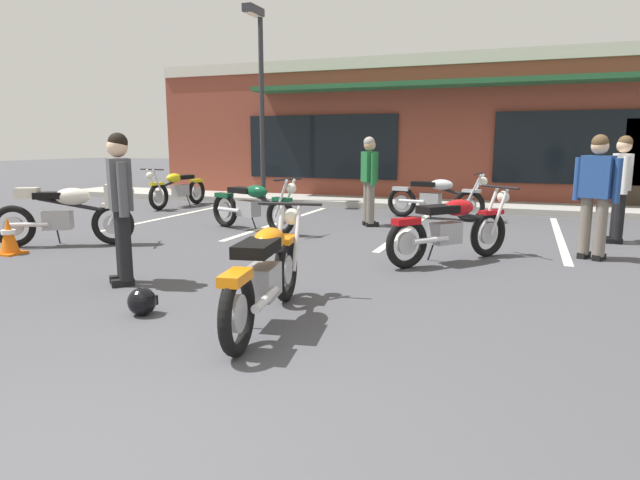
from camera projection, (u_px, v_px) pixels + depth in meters
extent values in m
plane|color=#47474C|center=(329.00, 287.00, 6.03)|extent=(80.00, 80.00, 0.00)
cube|color=#A8A59E|center=(438.00, 204.00, 13.41)|extent=(22.00, 1.80, 0.14)
cube|color=brown|center=(459.00, 132.00, 16.45)|extent=(16.61, 5.96, 3.76)
cube|color=beige|center=(448.00, 58.00, 13.38)|extent=(16.61, 0.06, 0.30)
cube|color=black|center=(321.00, 147.00, 14.90)|extent=(4.25, 0.06, 1.70)
cube|color=black|center=(590.00, 148.00, 12.60)|extent=(4.25, 0.06, 1.70)
cube|color=#235933|center=(444.00, 84.00, 13.10)|extent=(9.97, 0.90, 0.12)
cube|color=silver|center=(176.00, 216.00, 11.87)|extent=(0.12, 4.80, 0.01)
cube|color=silver|center=(283.00, 221.00, 10.98)|extent=(0.12, 4.80, 0.01)
cube|color=silver|center=(409.00, 228.00, 10.10)|extent=(0.12, 4.80, 0.01)
cube|color=silver|center=(559.00, 237.00, 9.22)|extent=(0.12, 4.80, 0.01)
torus|color=black|center=(237.00, 313.00, 4.05)|extent=(0.21, 0.65, 0.64)
cylinder|color=#B7B7BC|center=(237.00, 313.00, 4.05)|extent=(0.11, 0.29, 0.29)
torus|color=black|center=(286.00, 270.00, 5.44)|extent=(0.21, 0.65, 0.64)
cylinder|color=#B7B7BC|center=(286.00, 270.00, 5.44)|extent=(0.11, 0.29, 0.29)
cylinder|color=silver|center=(279.00, 236.00, 5.50)|extent=(0.10, 0.33, 0.66)
cylinder|color=silver|center=(297.00, 237.00, 5.46)|extent=(0.10, 0.33, 0.66)
cylinder|color=black|center=(290.00, 204.00, 5.50)|extent=(0.66, 0.14, 0.03)
sphere|color=silver|center=(292.00, 217.00, 5.60)|extent=(0.20, 0.20, 0.17)
cube|color=orange|center=(287.00, 239.00, 5.43)|extent=(0.20, 0.38, 0.06)
cube|color=#9E9EA3|center=(262.00, 282.00, 4.65)|extent=(0.30, 0.43, 0.28)
cylinder|color=silver|center=(266.00, 299.00, 4.28)|extent=(0.16, 0.55, 0.07)
cylinder|color=black|center=(269.00, 250.00, 4.80)|extent=(0.22, 0.94, 0.26)
ellipsoid|color=orange|center=(269.00, 240.00, 4.81)|extent=(0.34, 0.52, 0.22)
cube|color=black|center=(257.00, 248.00, 4.46)|extent=(0.36, 0.56, 0.10)
cube|color=orange|center=(235.00, 277.00, 3.98)|extent=(0.22, 0.38, 0.08)
cylinder|color=black|center=(240.00, 312.00, 4.66)|extent=(0.14, 0.05, 0.29)
torus|color=black|center=(402.00, 202.00, 11.65)|extent=(0.65, 0.22, 0.64)
cylinder|color=#B7B7BC|center=(402.00, 202.00, 11.65)|extent=(0.29, 0.11, 0.29)
torus|color=black|center=(469.00, 206.00, 10.91)|extent=(0.65, 0.22, 0.64)
cylinder|color=#B7B7BC|center=(469.00, 206.00, 10.91)|extent=(0.29, 0.11, 0.29)
cylinder|color=silver|center=(476.00, 190.00, 10.88)|extent=(0.33, 0.10, 0.66)
cylinder|color=silver|center=(473.00, 190.00, 10.73)|extent=(0.33, 0.10, 0.66)
cylinder|color=black|center=(480.00, 174.00, 10.71)|extent=(0.15, 0.65, 0.03)
sphere|color=silver|center=(483.00, 181.00, 10.69)|extent=(0.20, 0.20, 0.17)
cube|color=silver|center=(472.00, 191.00, 10.84)|extent=(0.38, 0.20, 0.06)
cube|color=#9E9EA3|center=(431.00, 200.00, 11.31)|extent=(0.44, 0.31, 0.28)
cylinder|color=silver|center=(411.00, 201.00, 11.39)|extent=(0.55, 0.17, 0.07)
cylinder|color=black|center=(440.00, 189.00, 11.16)|extent=(0.94, 0.23, 0.26)
ellipsoid|color=silver|center=(442.00, 185.00, 11.14)|extent=(0.52, 0.34, 0.22)
cube|color=black|center=(425.00, 184.00, 11.32)|extent=(0.56, 0.37, 0.10)
cube|color=silver|center=(401.00, 189.00, 11.61)|extent=(0.38, 0.22, 0.08)
cylinder|color=black|center=(430.00, 211.00, 11.54)|extent=(0.05, 0.14, 0.29)
torus|color=black|center=(197.00, 192.00, 14.07)|extent=(0.14, 0.65, 0.64)
cylinder|color=#B7B7BC|center=(197.00, 192.00, 14.07)|extent=(0.08, 0.29, 0.29)
torus|color=black|center=(159.00, 197.00, 12.78)|extent=(0.14, 0.65, 0.64)
cylinder|color=#B7B7BC|center=(159.00, 197.00, 12.78)|extent=(0.08, 0.29, 0.29)
cylinder|color=silver|center=(158.00, 183.00, 12.60)|extent=(0.07, 0.33, 0.66)
cylinder|color=silver|center=(152.00, 183.00, 12.67)|extent=(0.07, 0.33, 0.66)
cylinder|color=black|center=(152.00, 169.00, 12.51)|extent=(0.66, 0.08, 0.03)
sphere|color=silver|center=(150.00, 176.00, 12.46)|extent=(0.18, 0.18, 0.17)
cube|color=yellow|center=(157.00, 184.00, 12.69)|extent=(0.16, 0.37, 0.06)
cube|color=#9E9EA3|center=(180.00, 190.00, 13.49)|extent=(0.27, 0.42, 0.28)
cylinder|color=silver|center=(185.00, 191.00, 13.88)|extent=(0.11, 0.55, 0.07)
cylinder|color=black|center=(175.00, 181.00, 13.26)|extent=(0.12, 0.94, 0.26)
ellipsoid|color=yellow|center=(174.00, 178.00, 13.23)|extent=(0.29, 0.50, 0.22)
cube|color=black|center=(184.00, 177.00, 13.55)|extent=(0.32, 0.54, 0.10)
cube|color=yellow|center=(197.00, 181.00, 14.04)|extent=(0.18, 0.37, 0.08)
cylinder|color=black|center=(189.00, 201.00, 13.52)|extent=(0.14, 0.03, 0.29)
torus|color=black|center=(225.00, 210.00, 10.23)|extent=(0.64, 0.31, 0.64)
cylinder|color=#B7B7BC|center=(225.00, 210.00, 10.23)|extent=(0.29, 0.15, 0.29)
torus|color=black|center=(281.00, 217.00, 9.32)|extent=(0.64, 0.31, 0.64)
cylinder|color=#B7B7BC|center=(281.00, 217.00, 9.32)|extent=(0.29, 0.15, 0.29)
cylinder|color=silver|center=(288.00, 198.00, 9.27)|extent=(0.32, 0.15, 0.66)
cylinder|color=silver|center=(281.00, 199.00, 9.14)|extent=(0.32, 0.15, 0.66)
cylinder|color=black|center=(288.00, 180.00, 9.10)|extent=(0.25, 0.63, 0.03)
sphere|color=silver|center=(291.00, 188.00, 9.07)|extent=(0.22, 0.22, 0.17)
cube|color=#0F4C2D|center=(282.00, 199.00, 9.25)|extent=(0.39, 0.25, 0.06)
cube|color=#9E9EA3|center=(248.00, 208.00, 9.81)|extent=(0.46, 0.36, 0.28)
cylinder|color=silver|center=(229.00, 210.00, 9.95)|extent=(0.54, 0.25, 0.07)
cylinder|color=black|center=(256.00, 196.00, 9.65)|extent=(0.91, 0.37, 0.26)
ellipsoid|color=#0F4C2D|center=(256.00, 191.00, 9.62)|extent=(0.54, 0.40, 0.22)
cube|color=black|center=(243.00, 190.00, 9.85)|extent=(0.58, 0.44, 0.10)
cube|color=#0F4C2D|center=(224.00, 195.00, 10.19)|extent=(0.39, 0.27, 0.08)
cylinder|color=black|center=(253.00, 221.00, 10.04)|extent=(0.07, 0.14, 0.29)
torus|color=black|center=(14.00, 226.00, 8.25)|extent=(0.61, 0.40, 0.64)
cylinder|color=#B7B7BC|center=(14.00, 226.00, 8.25)|extent=(0.28, 0.19, 0.29)
torus|color=black|center=(113.00, 224.00, 8.46)|extent=(0.61, 0.40, 0.64)
cylinder|color=#B7B7BC|center=(113.00, 224.00, 8.46)|extent=(0.28, 0.19, 0.29)
cylinder|color=silver|center=(120.00, 203.00, 8.51)|extent=(0.31, 0.20, 0.66)
cylinder|color=silver|center=(117.00, 204.00, 8.33)|extent=(0.31, 0.20, 0.66)
cylinder|color=black|center=(122.00, 183.00, 8.38)|extent=(0.35, 0.59, 0.03)
sphere|color=silver|center=(128.00, 192.00, 8.41)|extent=(0.23, 0.23, 0.17)
cube|color=beige|center=(114.00, 205.00, 8.41)|extent=(0.38, 0.30, 0.06)
cube|color=#9E9EA3|center=(58.00, 220.00, 8.33)|extent=(0.47, 0.40, 0.28)
cylinder|color=silver|center=(29.00, 225.00, 8.14)|extent=(0.51, 0.33, 0.07)
cylinder|color=black|center=(70.00, 204.00, 8.32)|extent=(0.85, 0.51, 0.26)
ellipsoid|color=beige|center=(73.00, 196.00, 8.30)|extent=(0.60, 0.52, 0.26)
cube|color=beige|center=(114.00, 196.00, 8.39)|extent=(0.35, 0.36, 0.36)
cube|color=black|center=(49.00, 195.00, 8.25)|extent=(0.47, 0.40, 0.10)
cube|color=beige|center=(27.00, 193.00, 8.20)|extent=(0.38, 0.33, 0.16)
cylinder|color=black|center=(58.00, 235.00, 8.54)|extent=(0.09, 0.13, 0.29)
torus|color=black|center=(407.00, 243.00, 6.85)|extent=(0.48, 0.56, 0.64)
cylinder|color=#B7B7BC|center=(407.00, 243.00, 6.85)|extent=(0.23, 0.26, 0.29)
torus|color=black|center=(488.00, 234.00, 7.57)|extent=(0.48, 0.56, 0.64)
cylinder|color=#B7B7BC|center=(488.00, 234.00, 7.57)|extent=(0.23, 0.26, 0.29)
cylinder|color=silver|center=(489.00, 210.00, 7.64)|extent=(0.24, 0.28, 0.66)
cylinder|color=silver|center=(500.00, 211.00, 7.49)|extent=(0.24, 0.28, 0.66)
cylinder|color=black|center=(500.00, 187.00, 7.55)|extent=(0.53, 0.44, 0.03)
sphere|color=silver|center=(503.00, 197.00, 7.61)|extent=(0.24, 0.24, 0.17)
cube|color=#B70F14|center=(491.00, 212.00, 7.54)|extent=(0.34, 0.37, 0.06)
cube|color=#9E9EA3|center=(445.00, 233.00, 7.16)|extent=(0.44, 0.46, 0.28)
cylinder|color=silver|center=(431.00, 240.00, 6.86)|extent=(0.40, 0.47, 0.07)
cylinder|color=black|center=(457.00, 214.00, 7.22)|extent=(0.64, 0.77, 0.26)
ellipsoid|color=#B70F14|center=(459.00, 208.00, 7.21)|extent=(0.50, 0.54, 0.22)
cube|color=black|center=(438.00, 209.00, 7.03)|extent=(0.55, 0.58, 0.10)
cube|color=#B70F14|center=(406.00, 221.00, 6.79)|extent=(0.35, 0.38, 0.08)
cylinder|color=black|center=(431.00, 251.00, 7.32)|extent=(0.12, 0.10, 0.29)
cube|color=black|center=(614.00, 241.00, 8.59)|extent=(0.25, 0.12, 0.08)
cube|color=black|center=(611.00, 239.00, 8.78)|extent=(0.25, 0.12, 0.08)
cylinder|color=black|center=(619.00, 215.00, 8.50)|extent=(0.16, 0.16, 0.80)
cylinder|color=black|center=(616.00, 213.00, 8.69)|extent=(0.16, 0.16, 0.80)
cube|color=silver|center=(622.00, 172.00, 8.48)|extent=(0.25, 0.39, 0.56)
cylinder|color=silver|center=(626.00, 175.00, 8.25)|extent=(0.11, 0.11, 0.58)
cylinder|color=silver|center=(618.00, 173.00, 8.72)|extent=(0.11, 0.11, 0.58)
sphere|color=beige|center=(624.00, 146.00, 8.41)|extent=(0.23, 0.23, 0.22)
sphere|color=brown|center=(625.00, 142.00, 8.40)|extent=(0.22, 0.22, 0.21)
cube|color=black|center=(123.00, 283.00, 6.04)|extent=(0.24, 0.24, 0.08)
cube|color=black|center=(121.00, 279.00, 6.22)|extent=(0.24, 0.24, 0.08)
cylinder|color=black|center=(124.00, 245.00, 5.98)|extent=(0.21, 0.21, 0.80)
cylinder|color=black|center=(122.00, 242.00, 6.16)|extent=(0.21, 0.21, 0.80)
cube|color=#4C4C51|center=(119.00, 184.00, 5.96)|extent=(0.43, 0.42, 0.56)
cylinder|color=#4C4C51|center=(123.00, 190.00, 5.74)|extent=(0.14, 0.14, 0.58)
cylinder|color=#4C4C51|center=(117.00, 186.00, 6.18)|extent=(0.14, 0.14, 0.58)
sphere|color=beige|center=(117.00, 147.00, 5.89)|extent=(0.31, 0.31, 0.22)
sphere|color=black|center=(118.00, 142.00, 5.88)|extent=(0.30, 0.30, 0.21)
cube|color=black|center=(584.00, 255.00, 7.53)|extent=(0.20, 0.26, 0.08)
cube|color=black|center=(599.00, 257.00, 7.38)|extent=(0.20, 0.26, 0.08)
cylinder|color=slate|center=(585.00, 225.00, 7.43)|extent=(0.20, 0.20, 0.80)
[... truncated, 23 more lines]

